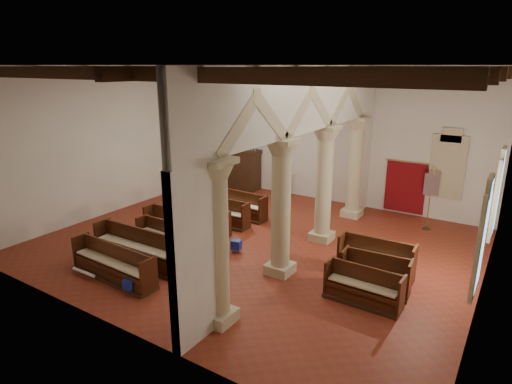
% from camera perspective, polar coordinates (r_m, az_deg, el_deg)
% --- Properties ---
extents(floor, '(14.00, 14.00, 0.00)m').
position_cam_1_polar(floor, '(15.11, 0.05, -6.84)').
color(floor, maroon).
rests_on(floor, ground).
extents(ceiling, '(14.00, 14.00, 0.00)m').
position_cam_1_polar(ceiling, '(13.86, 0.06, 16.56)').
color(ceiling, '#311D10').
rests_on(ceiling, wall_back).
extents(wall_back, '(14.00, 0.02, 6.00)m').
position_cam_1_polar(wall_back, '(19.42, 9.73, 7.45)').
color(wall_back, beige).
rests_on(wall_back, floor).
extents(wall_front, '(14.00, 0.02, 6.00)m').
position_cam_1_polar(wall_front, '(9.86, -19.14, -2.12)').
color(wall_front, beige).
rests_on(wall_front, floor).
extents(wall_left, '(0.02, 12.00, 6.00)m').
position_cam_1_polar(wall_left, '(18.84, -18.30, 6.58)').
color(wall_left, beige).
rests_on(wall_left, floor).
extents(wall_right, '(0.02, 12.00, 6.00)m').
position_cam_1_polar(wall_right, '(12.06, 29.30, -0.02)').
color(wall_right, beige).
rests_on(wall_right, floor).
extents(ceiling_beams, '(13.80, 11.80, 0.30)m').
position_cam_1_polar(ceiling_beams, '(13.86, 0.06, 15.82)').
color(ceiling_beams, '#3B2412').
rests_on(ceiling_beams, wall_back).
extents(arcade, '(0.90, 11.90, 6.00)m').
position_cam_1_polar(arcade, '(13.21, 6.67, 5.82)').
color(arcade, '#C1B690').
rests_on(arcade, floor).
extents(window_right_a, '(0.03, 1.00, 2.20)m').
position_cam_1_polar(window_right_a, '(10.87, 27.99, -5.96)').
color(window_right_a, '#2D654D').
rests_on(window_right_a, wall_right).
extents(window_right_b, '(0.03, 1.00, 2.20)m').
position_cam_1_polar(window_right_b, '(14.68, 29.54, -0.65)').
color(window_right_b, '#2D654D').
rests_on(window_right_b, wall_right).
extents(window_back, '(1.00, 0.03, 2.20)m').
position_cam_1_polar(window_back, '(18.22, 24.17, 3.07)').
color(window_back, '#2D654D').
rests_on(window_back, wall_back).
extents(pipe_organ, '(2.10, 0.85, 4.40)m').
position_cam_1_polar(pipe_organ, '(21.44, -2.14, 4.10)').
color(pipe_organ, '#3B2412').
rests_on(pipe_organ, floor).
extents(lectern, '(0.58, 0.59, 1.37)m').
position_cam_1_polar(lectern, '(20.20, 3.67, 0.94)').
color(lectern, '#3C2A13').
rests_on(lectern, floor).
extents(dossal_curtain, '(1.80, 0.07, 2.17)m').
position_cam_1_polar(dossal_curtain, '(18.67, 19.25, 0.62)').
color(dossal_curtain, maroon).
rests_on(dossal_curtain, floor).
extents(processional_banner, '(0.53, 0.67, 2.35)m').
position_cam_1_polar(processional_banner, '(17.35, 22.02, -2.14)').
color(processional_banner, '#3B2412').
rests_on(processional_banner, floor).
extents(hymnal_box_a, '(0.36, 0.32, 0.30)m').
position_cam_1_polar(hymnal_box_a, '(12.46, -16.49, -11.67)').
color(hymnal_box_a, '#162C9A').
rests_on(hymnal_box_a, floor).
extents(hymnal_box_b, '(0.34, 0.30, 0.29)m').
position_cam_1_polar(hymnal_box_b, '(13.82, -12.16, -8.44)').
color(hymnal_box_b, '#161C99').
rests_on(hymnal_box_b, floor).
extents(hymnal_box_c, '(0.37, 0.32, 0.32)m').
position_cam_1_polar(hymnal_box_c, '(14.35, -2.65, -7.03)').
color(hymnal_box_c, navy).
rests_on(hymnal_box_c, floor).
extents(tube_heater_a, '(0.95, 0.10, 0.09)m').
position_cam_1_polar(tube_heater_a, '(13.74, -21.98, -9.90)').
color(tube_heater_a, silver).
rests_on(tube_heater_a, floor).
extents(tube_heater_b, '(1.14, 0.35, 0.11)m').
position_cam_1_polar(tube_heater_b, '(13.68, -15.34, -9.34)').
color(tube_heater_b, silver).
rests_on(tube_heater_b, floor).
extents(nave_pew_0, '(3.13, 0.79, 1.02)m').
position_cam_1_polar(nave_pew_0, '(13.27, -18.49, -9.62)').
color(nave_pew_0, '#3B2412').
rests_on(nave_pew_0, floor).
extents(nave_pew_1, '(3.27, 0.78, 1.12)m').
position_cam_1_polar(nave_pew_1, '(14.03, -15.57, -7.75)').
color(nave_pew_1, '#3B2412').
rests_on(nave_pew_1, floor).
extents(nave_pew_2, '(2.62, 0.74, 0.98)m').
position_cam_1_polar(nave_pew_2, '(14.69, -11.58, -6.52)').
color(nave_pew_2, '#3B2412').
rests_on(nave_pew_2, floor).
extents(nave_pew_3, '(3.27, 0.91, 1.12)m').
position_cam_1_polar(nave_pew_3, '(15.27, -9.55, -5.31)').
color(nave_pew_3, '#3B2412').
rests_on(nave_pew_3, floor).
extents(nave_pew_4, '(2.71, 0.68, 0.95)m').
position_cam_1_polar(nave_pew_4, '(16.20, -7.76, -4.13)').
color(nave_pew_4, '#3B2412').
rests_on(nave_pew_4, floor).
extents(nave_pew_5, '(3.13, 0.78, 1.02)m').
position_cam_1_polar(nave_pew_5, '(16.98, -5.72, -3.00)').
color(nave_pew_5, '#3B2412').
rests_on(nave_pew_5, floor).
extents(nave_pew_6, '(2.76, 0.86, 1.04)m').
position_cam_1_polar(nave_pew_6, '(17.64, -2.57, -2.15)').
color(nave_pew_6, '#3B2412').
rests_on(nave_pew_6, floor).
extents(aisle_pew_0, '(2.04, 0.70, 0.99)m').
position_cam_1_polar(aisle_pew_0, '(11.79, 14.05, -12.74)').
color(aisle_pew_0, '#3B2412').
rests_on(aisle_pew_0, floor).
extents(aisle_pew_1, '(1.90, 0.83, 1.05)m').
position_cam_1_polar(aisle_pew_1, '(12.45, 15.59, -11.05)').
color(aisle_pew_1, '#3B2412').
rests_on(aisle_pew_1, floor).
extents(aisle_pew_2, '(2.20, 0.85, 1.15)m').
position_cam_1_polar(aisle_pew_2, '(13.19, 15.63, -9.28)').
color(aisle_pew_2, '#3B2412').
rests_on(aisle_pew_2, floor).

